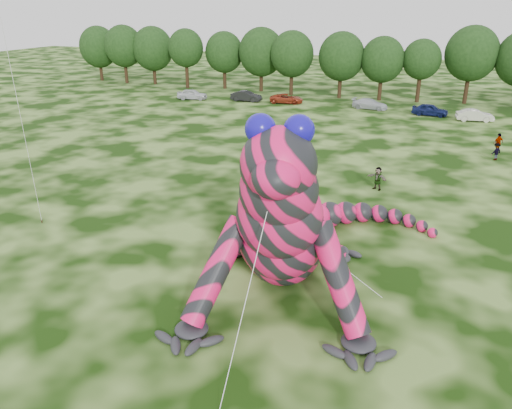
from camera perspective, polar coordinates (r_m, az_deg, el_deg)
The scene contains 23 objects.
ground at distance 22.70m, azimuth 3.95°, elevation -13.36°, with size 240.00×240.00×0.00m, color #16330A.
inflatable_gecko at distance 24.61m, azimuth 3.43°, elevation 1.84°, with size 15.66×18.59×9.30m, color #F51562, non-canonical shape.
tree_0 at distance 97.83m, azimuth -17.49°, elevation 16.15°, with size 6.91×6.22×9.51m, color black, non-canonical shape.
tree_1 at distance 93.19m, azimuth -14.81°, elevation 16.26°, with size 6.74×6.07×9.81m, color black, non-canonical shape.
tree_2 at distance 90.84m, azimuth -11.67°, elevation 16.34°, with size 7.04×6.34×9.64m, color black, non-canonical shape.
tree_3 at distance 85.71m, azimuth -7.98°, elevation 16.19°, with size 5.81×5.23×9.44m, color black, non-canonical shape.
tree_4 at distance 84.49m, azimuth -3.64°, elevation 16.13°, with size 6.22×5.60×9.06m, color black, non-canonical shape.
tree_5 at distance 81.72m, azimuth 0.60°, elevation 16.24°, with size 7.16×6.44×9.80m, color black, non-canonical shape.
tree_6 at distance 78.31m, azimuth 4.11°, elevation 15.82°, with size 6.52×5.86×9.49m, color black, non-canonical shape.
tree_7 at distance 76.59m, azimuth 9.69°, elevation 15.43°, with size 6.68×6.01×9.48m, color black, non-canonical shape.
tree_8 at distance 75.85m, azimuth 14.18°, elevation 14.83°, with size 6.14×5.53×8.94m, color black, non-canonical shape.
tree_9 at distance 75.75m, azimuth 18.28°, elevation 14.30°, with size 5.27×4.74×8.68m, color black, non-canonical shape.
tree_10 at distance 76.80m, azimuth 23.27°, elevation 14.43°, with size 7.09×6.38×10.50m, color black, non-canonical shape.
car_0 at distance 75.33m, azimuth -7.30°, elevation 12.39°, with size 1.77×4.40×1.50m, color silver.
car_1 at distance 73.27m, azimuth -1.12°, elevation 12.28°, with size 1.56×4.47×1.47m, color black.
car_2 at distance 71.96m, azimuth 3.52°, elevation 11.99°, with size 2.16×4.69×1.30m, color #993019.
car_3 at distance 69.34m, azimuth 12.89°, elevation 11.13°, with size 1.90×4.68×1.36m, color silver.
car_4 at distance 67.19m, azimuth 19.27°, elevation 10.19°, with size 1.76×4.36×1.49m, color #111B4D.
car_5 at distance 65.85m, azimuth 23.73°, elevation 9.31°, with size 1.49×4.27×1.41m, color beige.
spectator_1 at distance 43.49m, azimuth 3.97°, elevation 5.56°, with size 0.82×0.64×1.69m, color gray.
spectator_3 at distance 52.36m, azimuth 25.96°, elevation 6.33°, with size 1.10×0.46×1.88m, color gray.
spectator_5 at distance 38.67m, azimuth 13.74°, elevation 2.93°, with size 1.65×0.52×1.78m, color gray.
spectator_2 at distance 49.82m, azimuth 25.76°, elevation 5.47°, with size 1.01×0.58×1.56m, color gray.
Camera 1 is at (5.18, -17.78, 13.12)m, focal length 35.00 mm.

